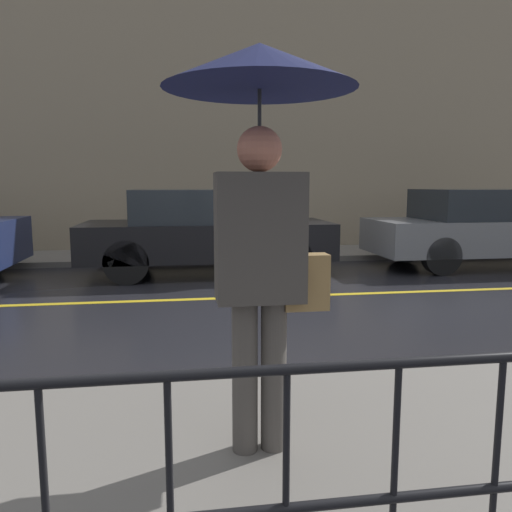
{
  "coord_description": "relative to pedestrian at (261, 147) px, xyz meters",
  "views": [
    {
      "loc": [
        -1.26,
        -6.75,
        1.56
      ],
      "look_at": [
        -0.65,
        -2.74,
        0.98
      ],
      "focal_mm": 35.0,
      "sensor_mm": 36.0,
      "label": 1
    }
  ],
  "objects": [
    {
      "name": "ground_plane",
      "position": [
        0.85,
        4.19,
        -1.75
      ],
      "size": [
        80.0,
        80.0,
        0.0
      ],
      "primitive_type": "plane",
      "color": "black"
    },
    {
      "name": "sidewalk_near",
      "position": [
        0.85,
        -0.09,
        -1.7
      ],
      "size": [
        28.0,
        2.47,
        0.11
      ],
      "color": "slate",
      "rests_on": "ground_plane"
    },
    {
      "name": "sidewalk_far",
      "position": [
        0.85,
        8.16,
        -1.7
      ],
      "size": [
        28.0,
        1.82,
        0.11
      ],
      "color": "slate",
      "rests_on": "ground_plane"
    },
    {
      "name": "lane_marking",
      "position": [
        0.85,
        4.19,
        -1.75
      ],
      "size": [
        25.2,
        0.12,
        0.01
      ],
      "color": "gold",
      "rests_on": "ground_plane"
    },
    {
      "name": "building_storefront",
      "position": [
        0.85,
        9.22,
        1.64
      ],
      "size": [
        28.0,
        0.3,
        6.78
      ],
      "color": "gray",
      "rests_on": "ground_plane"
    },
    {
      "name": "pedestrian",
      "position": [
        0.0,
        0.0,
        0.0
      ],
      "size": [
        0.98,
        0.98,
        2.15
      ],
      "rotation": [
        0.0,
        0.0,
        3.14
      ],
      "color": "#4C4742",
      "rests_on": "sidewalk_near"
    },
    {
      "name": "car_black",
      "position": [
        0.01,
        6.18,
        -0.99
      ],
      "size": [
        4.26,
        1.76,
        1.48
      ],
      "color": "black",
      "rests_on": "ground_plane"
    },
    {
      "name": "car_grey",
      "position": [
        5.5,
        6.18,
        -0.99
      ],
      "size": [
        4.79,
        1.71,
        1.48
      ],
      "color": "slate",
      "rests_on": "ground_plane"
    }
  ]
}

